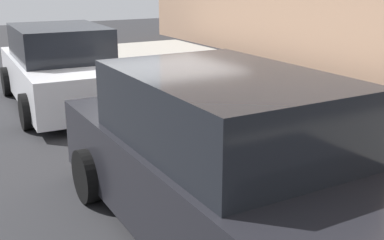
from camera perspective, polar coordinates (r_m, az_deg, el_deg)
name	(u,v)px	position (r m, az deg, el deg)	size (l,w,h in m)	color
ground_plane	(162,115)	(9.15, -3.56, 0.57)	(40.00, 40.00, 0.00)	#28282B
sidewalk_curb	(266,96)	(10.43, 8.88, 2.84)	(18.00, 5.00, 0.14)	#9E9B93
suitcase_red_0	(326,139)	(6.62, 15.79, -2.21)	(0.45, 0.26, 1.00)	red
suitcase_silver_1	(298,126)	(7.05, 12.66, -0.66)	(0.51, 0.21, 0.95)	#9EA0A8
suitcase_teal_2	(273,114)	(7.49, 9.66, 0.72)	(0.45, 0.20, 0.94)	#0F606B
suitcase_olive_3	(252,111)	(7.97, 7.17, 1.13)	(0.46, 0.19, 0.87)	#59601E
suitcase_black_4	(227,98)	(8.32, 4.28, 2.64)	(0.41, 0.25, 1.03)	black
suitcase_maroon_5	(211,96)	(8.82, 2.26, 2.87)	(0.49, 0.22, 0.63)	maroon
fire_hydrant	(188,80)	(9.65, -0.53, 4.84)	(0.39, 0.21, 0.78)	#D89E0C
bollard_post	(166,75)	(10.19, -3.18, 5.37)	(0.16, 0.16, 0.79)	#333338
parked_car_charcoal_0	(223,165)	(4.67, 3.76, -5.37)	(4.77, 2.05, 1.71)	black
parked_car_white_1	(61,69)	(10.08, -15.41, 5.96)	(4.53, 2.20, 1.62)	silver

